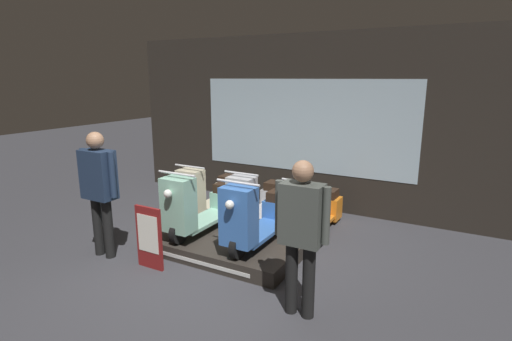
# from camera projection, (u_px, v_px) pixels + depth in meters

# --- Properties ---
(ground_plane) EXTENTS (30.00, 30.00, 0.00)m
(ground_plane) POSITION_uv_depth(u_px,v_px,m) (200.00, 277.00, 4.96)
(ground_plane) COLOR #38383D
(shop_wall_back) EXTENTS (7.47, 0.09, 3.20)m
(shop_wall_back) POSITION_uv_depth(u_px,v_px,m) (304.00, 123.00, 7.38)
(shop_wall_back) COLOR #28231E
(shop_wall_back) RESTS_ON ground_plane
(display_platform) EXTENTS (2.11, 1.56, 0.20)m
(display_platform) POSITION_uv_depth(u_px,v_px,m) (232.00, 241.00, 5.81)
(display_platform) COLOR #2D2823
(display_platform) RESTS_ON ground_plane
(scooter_display_left) EXTENTS (0.60, 1.63, 1.00)m
(scooter_display_left) POSITION_uv_depth(u_px,v_px,m) (202.00, 206.00, 5.86)
(scooter_display_left) COLOR black
(scooter_display_left) RESTS_ON display_platform
(scooter_display_right) EXTENTS (0.60, 1.63, 1.00)m
(scooter_display_right) POSITION_uv_depth(u_px,v_px,m) (259.00, 216.00, 5.41)
(scooter_display_right) COLOR black
(scooter_display_right) RESTS_ON display_platform
(scooter_backrow_0) EXTENTS (0.60, 1.63, 1.00)m
(scooter_backrow_0) POSITION_uv_depth(u_px,v_px,m) (209.00, 193.00, 7.21)
(scooter_backrow_0) COLOR black
(scooter_backrow_0) RESTS_ON ground_plane
(scooter_backrow_1) EXTENTS (0.60, 1.63, 1.00)m
(scooter_backrow_1) POSITION_uv_depth(u_px,v_px,m) (258.00, 201.00, 6.74)
(scooter_backrow_1) COLOR black
(scooter_backrow_1) RESTS_ON ground_plane
(scooter_backrow_2) EXTENTS (0.60, 1.63, 1.00)m
(scooter_backrow_2) POSITION_uv_depth(u_px,v_px,m) (313.00, 211.00, 6.27)
(scooter_backrow_2) COLOR black
(scooter_backrow_2) RESTS_ON ground_plane
(person_left_browsing) EXTENTS (0.62, 0.26, 1.74)m
(person_left_browsing) POSITION_uv_depth(u_px,v_px,m) (99.00, 183.00, 5.34)
(person_left_browsing) COLOR black
(person_left_browsing) RESTS_ON ground_plane
(person_right_browsing) EXTENTS (0.58, 0.24, 1.65)m
(person_right_browsing) POSITION_uv_depth(u_px,v_px,m) (301.00, 227.00, 3.98)
(person_right_browsing) COLOR black
(person_right_browsing) RESTS_ON ground_plane
(price_sign_board) EXTENTS (0.41, 0.04, 0.83)m
(price_sign_board) POSITION_uv_depth(u_px,v_px,m) (149.00, 238.00, 5.12)
(price_sign_board) COLOR maroon
(price_sign_board) RESTS_ON ground_plane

